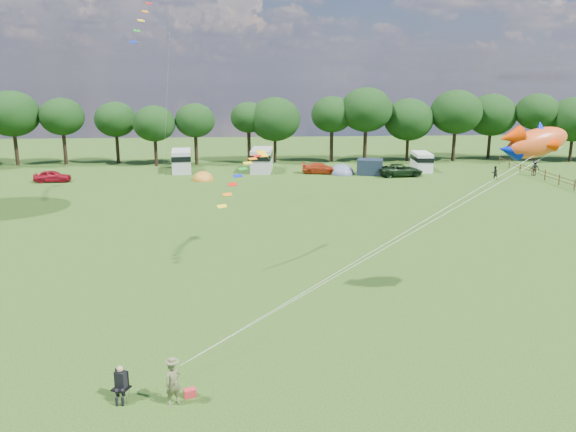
{
  "coord_description": "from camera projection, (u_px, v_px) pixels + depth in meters",
  "views": [
    {
      "loc": [
        -2.24,
        -22.45,
        11.57
      ],
      "look_at": [
        0.0,
        8.0,
        4.0
      ],
      "focal_mm": 35.0,
      "sensor_mm": 36.0,
      "label": 1
    }
  ],
  "objects": [
    {
      "name": "fish_kite",
      "position": [
        532.0,
        143.0,
        26.78
      ],
      "size": [
        3.99,
        1.89,
        2.1
      ],
      "rotation": [
        0.0,
        -0.21,
        0.18
      ],
      "color": "#E04E1B",
      "rests_on": "ground"
    },
    {
      "name": "car_c",
      "position": [
        321.0,
        168.0,
        69.08
      ],
      "size": [
        4.72,
        2.85,
        1.32
      ],
      "primitive_type": "imported",
      "rotation": [
        0.0,
        0.0,
        1.33
      ],
      "color": "#B53514",
      "rests_on": "ground"
    },
    {
      "name": "campervan_b",
      "position": [
        182.0,
        160.0,
        70.48
      ],
      "size": [
        2.88,
        5.71,
        2.7
      ],
      "rotation": [
        0.0,
        0.0,
        1.67
      ],
      "color": "silver",
      "rests_on": "ground"
    },
    {
      "name": "car_d",
      "position": [
        401.0,
        170.0,
        67.22
      ],
      "size": [
        5.59,
        2.89,
        1.47
      ],
      "primitive_type": "imported",
      "rotation": [
        0.0,
        0.0,
        1.66
      ],
      "color": "black",
      "rests_on": "ground"
    },
    {
      "name": "walker_a",
      "position": [
        495.0,
        173.0,
        65.0
      ],
      "size": [
        0.79,
        0.51,
        1.6
      ],
      "primitive_type": "imported",
      "rotation": [
        0.0,
        0.0,
        3.18
      ],
      "color": "black",
      "rests_on": "ground"
    },
    {
      "name": "campervan_d",
      "position": [
        421.0,
        161.0,
        71.13
      ],
      "size": [
        2.42,
        4.89,
        2.32
      ],
      "rotation": [
        0.0,
        0.0,
        1.48
      ],
      "color": "silver",
      "rests_on": "ground"
    },
    {
      "name": "camp_chair",
      "position": [
        121.0,
        379.0,
        20.52
      ],
      "size": [
        0.73,
        0.76,
        1.38
      ],
      "rotation": [
        0.0,
        0.0,
        -0.43
      ],
      "color": "#99999E",
      "rests_on": "ground"
    },
    {
      "name": "car_a",
      "position": [
        52.0,
        176.0,
        63.51
      ],
      "size": [
        4.17,
        1.83,
        1.36
      ],
      "primitive_type": "imported",
      "rotation": [
        0.0,
        0.0,
        1.62
      ],
      "color": "maroon",
      "rests_on": "ground"
    },
    {
      "name": "awning_navy",
      "position": [
        370.0,
        167.0,
        68.33
      ],
      "size": [
        3.55,
        3.16,
        1.88
      ],
      "primitive_type": "cube",
      "rotation": [
        0.0,
        0.0,
        -0.27
      ],
      "color": "#182232",
      "rests_on": "ground"
    },
    {
      "name": "walker_b",
      "position": [
        535.0,
        168.0,
        67.61
      ],
      "size": [
        1.22,
        0.57,
        1.88
      ],
      "primitive_type": "imported",
      "rotation": [
        0.0,
        0.0,
        3.14
      ],
      "color": "black",
      "rests_on": "ground"
    },
    {
      "name": "kite_flyer",
      "position": [
        173.0,
        383.0,
        20.23
      ],
      "size": [
        0.73,
        0.65,
        1.67
      ],
      "primitive_type": "imported",
      "rotation": [
        0.0,
        0.0,
        0.53
      ],
      "color": "brown",
      "rests_on": "ground"
    },
    {
      "name": "tent_greyblue",
      "position": [
        341.0,
        174.0,
        69.05
      ],
      "size": [
        3.23,
        3.53,
        2.4
      ],
      "color": "slate",
      "rests_on": "ground"
    },
    {
      "name": "tree_line",
      "position": [
        301.0,
        116.0,
        76.76
      ],
      "size": [
        102.98,
        10.98,
        10.27
      ],
      "color": "black",
      "rests_on": "ground"
    },
    {
      "name": "ground_plane",
      "position": [
        301.0,
        348.0,
        24.68
      ],
      "size": [
        180.0,
        180.0,
        0.0
      ],
      "primitive_type": "plane",
      "color": "black",
      "rests_on": "ground"
    },
    {
      "name": "kite_bag",
      "position": [
        190.0,
        393.0,
        20.86
      ],
      "size": [
        0.5,
        0.4,
        0.3
      ],
      "primitive_type": "cube",
      "rotation": [
        0.0,
        0.0,
        0.32
      ],
      "color": "red",
      "rests_on": "ground"
    },
    {
      "name": "fence",
      "position": [
        567.0,
        181.0,
        60.19
      ],
      "size": [
        0.12,
        33.12,
        1.2
      ],
      "color": "#472D19",
      "rests_on": "ground"
    },
    {
      "name": "tent_orange",
      "position": [
        203.0,
        180.0,
        64.86
      ],
      "size": [
        2.55,
        2.79,
        2.0
      ],
      "color": "#C37821",
      "rests_on": "ground"
    },
    {
      "name": "streamer_kite_c",
      "position": [
        246.0,
        169.0,
        35.39
      ],
      "size": [
        3.27,
        5.01,
        2.84
      ],
      "rotation": [
        0.0,
        0.0,
        0.61
      ],
      "color": "yellow",
      "rests_on": "ground"
    },
    {
      "name": "campervan_c",
      "position": [
        262.0,
        159.0,
        70.69
      ],
      "size": [
        3.08,
        6.05,
        2.86
      ],
      "rotation": [
        0.0,
        0.0,
        1.47
      ],
      "color": "#B7B6B8",
      "rests_on": "ground"
    }
  ]
}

